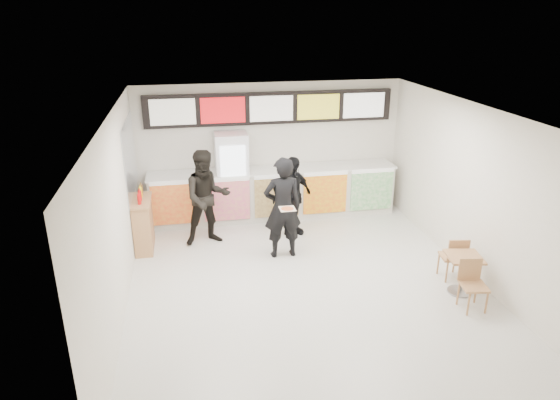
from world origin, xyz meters
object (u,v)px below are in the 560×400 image
object	(u,v)px
service_counter	(274,193)
cafe_table	(463,267)
customer_mid	(292,197)
drinks_fridge	(232,177)
condiment_ledge	(143,224)
customer_main	(282,208)
customer_left	(207,198)

from	to	relation	value
service_counter	cafe_table	world-z (taller)	service_counter
cafe_table	customer_mid	bearing A→B (deg)	138.73
drinks_fridge	condiment_ledge	size ratio (longest dim) A/B	1.61
service_counter	drinks_fridge	xyz separation A→B (m)	(-0.93, 0.02, 0.43)
customer_mid	cafe_table	bearing A→B (deg)	-79.44
drinks_fridge	customer_mid	distance (m)	1.54
customer_main	cafe_table	size ratio (longest dim) A/B	1.38
cafe_table	customer_left	bearing A→B (deg)	155.35
service_counter	customer_main	size ratio (longest dim) A/B	2.81
customer_mid	condiment_ledge	bearing A→B (deg)	153.46
customer_mid	condiment_ledge	distance (m)	3.03
service_counter	customer_left	bearing A→B (deg)	-144.78
cafe_table	service_counter	bearing A→B (deg)	132.57
drinks_fridge	customer_left	size ratio (longest dim) A/B	1.03
customer_mid	customer_left	bearing A→B (deg)	153.81
condiment_ledge	service_counter	bearing A→B (deg)	21.83
customer_main	customer_left	bearing A→B (deg)	-33.82
customer_main	cafe_table	bearing A→B (deg)	142.60
service_counter	customer_left	world-z (taller)	customer_left
customer_left	customer_mid	size ratio (longest dim) A/B	1.15
service_counter	condiment_ledge	world-z (taller)	condiment_ledge
service_counter	customer_mid	distance (m)	1.07
customer_main	customer_left	distance (m)	1.61
service_counter	customer_mid	bearing A→B (deg)	-79.12
customer_left	condiment_ledge	xyz separation A→B (m)	(-1.27, -0.04, -0.44)
customer_mid	condiment_ledge	size ratio (longest dim) A/B	1.37
service_counter	drinks_fridge	distance (m)	1.03
customer_main	cafe_table	world-z (taller)	customer_main
service_counter	customer_main	distance (m)	1.99
customer_left	cafe_table	distance (m)	4.92
service_counter	condiment_ledge	size ratio (longest dim) A/B	4.48
condiment_ledge	cafe_table	bearing A→B (deg)	-27.02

